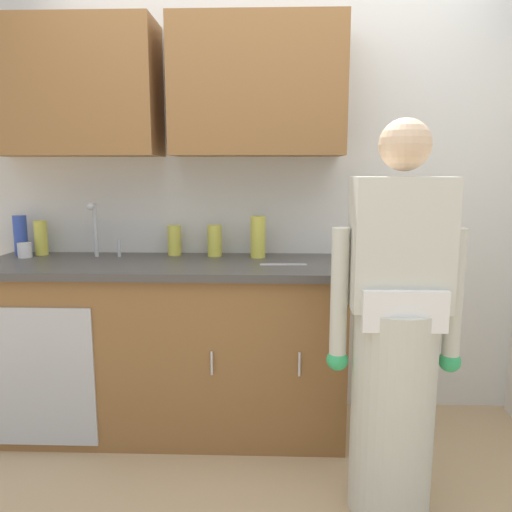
# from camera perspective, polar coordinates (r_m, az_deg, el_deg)

# --- Properties ---
(ground_plane) EXTENTS (9.00, 9.00, 0.00)m
(ground_plane) POSITION_cam_1_polar(r_m,az_deg,el_deg) (2.40, 0.94, -26.68)
(ground_plane) COLOR tan
(kitchen_wall_with_uppers) EXTENTS (4.80, 0.44, 2.70)m
(kitchen_wall_with_uppers) POSITION_cam_1_polar(r_m,az_deg,el_deg) (2.93, -1.36, 10.68)
(kitchen_wall_with_uppers) COLOR silver
(kitchen_wall_with_uppers) RESTS_ON ground
(counter_cabinet) EXTENTS (1.90, 0.62, 0.90)m
(counter_cabinet) POSITION_cam_1_polar(r_m,az_deg,el_deg) (2.87, -10.08, -10.34)
(counter_cabinet) COLOR brown
(counter_cabinet) RESTS_ON ground
(countertop) EXTENTS (1.96, 0.66, 0.04)m
(countertop) POSITION_cam_1_polar(r_m,az_deg,el_deg) (2.74, -10.30, -1.06)
(countertop) COLOR #474442
(countertop) RESTS_ON counter_cabinet
(sink) EXTENTS (0.50, 0.36, 0.35)m
(sink) POSITION_cam_1_polar(r_m,az_deg,el_deg) (2.85, -17.75, -0.84)
(sink) COLOR #B7BABF
(sink) RESTS_ON counter_cabinet
(person_at_sink) EXTENTS (0.55, 0.34, 1.62)m
(person_at_sink) POSITION_cam_1_polar(r_m,az_deg,el_deg) (2.16, 15.45, -10.49)
(person_at_sink) COLOR white
(person_at_sink) RESTS_ON ground
(bottle_water_short) EXTENTS (0.08, 0.08, 0.18)m
(bottle_water_short) POSITION_cam_1_polar(r_m,az_deg,el_deg) (2.87, -4.71, 1.74)
(bottle_water_short) COLOR #D8D14C
(bottle_water_short) RESTS_ON countertop
(bottle_water_tall) EXTENTS (0.08, 0.08, 0.17)m
(bottle_water_tall) POSITION_cam_1_polar(r_m,az_deg,el_deg) (2.94, -9.22, 1.77)
(bottle_water_tall) COLOR #D8D14C
(bottle_water_tall) RESTS_ON countertop
(bottle_soap) EXTENTS (0.07, 0.07, 0.20)m
(bottle_soap) POSITION_cam_1_polar(r_m,az_deg,el_deg) (3.16, -23.16, 1.90)
(bottle_soap) COLOR #D8D14C
(bottle_soap) RESTS_ON countertop
(bottle_cleaner_spray) EXTENTS (0.08, 0.08, 0.23)m
(bottle_cleaner_spray) POSITION_cam_1_polar(r_m,az_deg,el_deg) (2.81, 0.23, 2.17)
(bottle_cleaner_spray) COLOR #D8D14C
(bottle_cleaner_spray) RESTS_ON countertop
(bottle_dish_liquid) EXTENTS (0.08, 0.08, 0.23)m
(bottle_dish_liquid) POSITION_cam_1_polar(r_m,az_deg,el_deg) (3.21, -25.09, 2.15)
(bottle_dish_liquid) COLOR #334CB2
(bottle_dish_liquid) RESTS_ON countertop
(cup_by_sink) EXTENTS (0.08, 0.08, 0.08)m
(cup_by_sink) POSITION_cam_1_polar(r_m,az_deg,el_deg) (3.11, -24.70, 0.60)
(cup_by_sink) COLOR white
(cup_by_sink) RESTS_ON countertop
(knife_on_counter) EXTENTS (0.24, 0.03, 0.01)m
(knife_on_counter) POSITION_cam_1_polar(r_m,az_deg,el_deg) (2.61, 3.11, -0.96)
(knife_on_counter) COLOR silver
(knife_on_counter) RESTS_ON countertop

